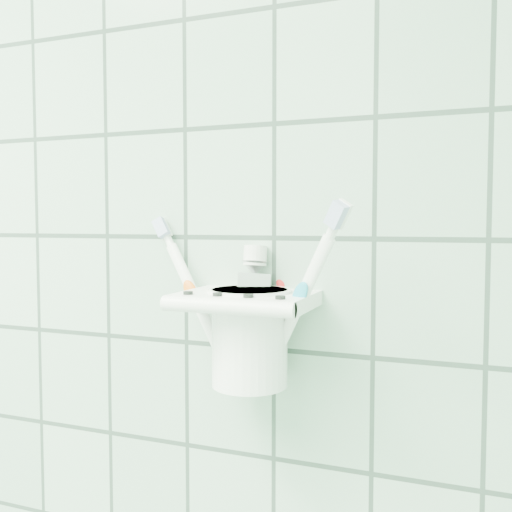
{
  "coord_description": "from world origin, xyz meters",
  "views": [
    {
      "loc": [
        0.88,
        0.59,
        1.4
      ],
      "look_at": [
        0.69,
        1.1,
        1.36
      ],
      "focal_mm": 40.0,
      "sensor_mm": 36.0,
      "label": 1
    }
  ],
  "objects_px": {
    "holder_bracket": "(247,301)",
    "cup": "(250,334)",
    "toothbrush_orange": "(266,275)",
    "toothbrush_blue": "(256,273)",
    "toothpaste_tube": "(249,300)",
    "toothbrush_pink": "(230,281)"
  },
  "relations": [
    {
      "from": "toothpaste_tube",
      "to": "cup",
      "type": "bearing_deg",
      "value": -88.7
    },
    {
      "from": "toothbrush_orange",
      "to": "toothpaste_tube",
      "type": "xyz_separation_m",
      "value": [
        -0.02,
        0.0,
        -0.03
      ]
    },
    {
      "from": "toothbrush_orange",
      "to": "toothpaste_tube",
      "type": "relative_size",
      "value": 1.44
    },
    {
      "from": "toothbrush_pink",
      "to": "toothbrush_orange",
      "type": "xyz_separation_m",
      "value": [
        0.03,
        0.02,
        0.01
      ]
    },
    {
      "from": "holder_bracket",
      "to": "cup",
      "type": "distance_m",
      "value": 0.04
    },
    {
      "from": "toothbrush_blue",
      "to": "cup",
      "type": "bearing_deg",
      "value": -119.96
    },
    {
      "from": "holder_bracket",
      "to": "toothbrush_pink",
      "type": "distance_m",
      "value": 0.03
    },
    {
      "from": "cup",
      "to": "toothbrush_orange",
      "type": "relative_size",
      "value": 0.5
    },
    {
      "from": "toothbrush_pink",
      "to": "toothbrush_blue",
      "type": "relative_size",
      "value": 0.9
    },
    {
      "from": "cup",
      "to": "holder_bracket",
      "type": "bearing_deg",
      "value": -106.03
    },
    {
      "from": "cup",
      "to": "toothbrush_blue",
      "type": "height_order",
      "value": "toothbrush_blue"
    },
    {
      "from": "toothbrush_pink",
      "to": "toothpaste_tube",
      "type": "distance_m",
      "value": 0.03
    },
    {
      "from": "toothbrush_blue",
      "to": "toothpaste_tube",
      "type": "bearing_deg",
      "value": 135.23
    },
    {
      "from": "toothbrush_blue",
      "to": "toothbrush_orange",
      "type": "relative_size",
      "value": 1.04
    },
    {
      "from": "cup",
      "to": "toothpaste_tube",
      "type": "distance_m",
      "value": 0.04
    },
    {
      "from": "holder_bracket",
      "to": "toothbrush_orange",
      "type": "bearing_deg",
      "value": 53.42
    },
    {
      "from": "holder_bracket",
      "to": "cup",
      "type": "bearing_deg",
      "value": 73.97
    },
    {
      "from": "toothbrush_pink",
      "to": "toothbrush_blue",
      "type": "distance_m",
      "value": 0.03
    },
    {
      "from": "toothbrush_orange",
      "to": "toothpaste_tube",
      "type": "bearing_deg",
      "value": -168.13
    },
    {
      "from": "holder_bracket",
      "to": "cup",
      "type": "xyz_separation_m",
      "value": [
        0.0,
        0.0,
        -0.04
      ]
    },
    {
      "from": "cup",
      "to": "toothbrush_orange",
      "type": "distance_m",
      "value": 0.07
    },
    {
      "from": "holder_bracket",
      "to": "toothbrush_pink",
      "type": "bearing_deg",
      "value": 173.11
    }
  ]
}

